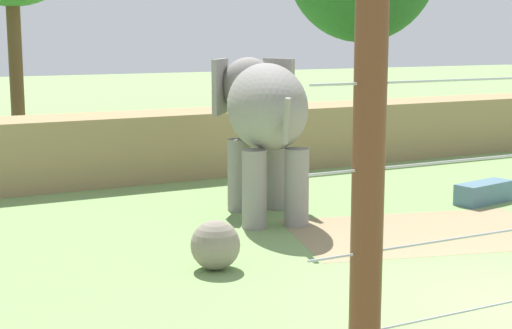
{
  "coord_description": "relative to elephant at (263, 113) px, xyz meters",
  "views": [
    {
      "loc": [
        -7.51,
        -7.25,
        3.54
      ],
      "look_at": [
        -1.67,
        4.04,
        1.4
      ],
      "focal_mm": 54.78,
      "sensor_mm": 36.0,
      "label": 1
    }
  ],
  "objects": [
    {
      "name": "ground_plane",
      "position": [
        0.46,
        -6.11,
        -2.02
      ],
      "size": [
        120.0,
        120.0,
        0.0
      ],
      "primitive_type": "plane",
      "color": "#759956"
    },
    {
      "name": "enrichment_ball",
      "position": [
        -2.35,
        -2.92,
        -1.64
      ],
      "size": [
        0.76,
        0.76,
        0.76
      ],
      "primitive_type": "sphere",
      "color": "gray",
      "rests_on": "ground"
    },
    {
      "name": "embankment_wall",
      "position": [
        0.46,
        4.82,
        -1.22
      ],
      "size": [
        36.0,
        1.8,
        1.61
      ],
      "primitive_type": "cube",
      "color": "#997F56",
      "rests_on": "ground"
    },
    {
      "name": "elephant",
      "position": [
        0.0,
        0.0,
        0.0
      ],
      "size": [
        2.2,
        4.02,
        3.05
      ],
      "color": "gray",
      "rests_on": "ground"
    },
    {
      "name": "feed_trough",
      "position": [
        4.64,
        -1.22,
        -1.8
      ],
      "size": [
        1.47,
        0.75,
        0.44
      ],
      "color": "slate",
      "rests_on": "ground"
    },
    {
      "name": "dirt_patch",
      "position": [
        1.92,
        -2.61,
        -2.02
      ],
      "size": [
        5.33,
        4.09,
        0.01
      ],
      "primitive_type": "cube",
      "rotation": [
        0.0,
        0.0,
        -0.26
      ],
      "color": "#937F5B",
      "rests_on": "ground"
    }
  ]
}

